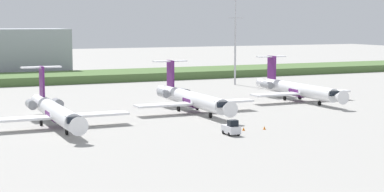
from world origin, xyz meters
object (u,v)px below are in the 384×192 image
(regional_jet_second, at_px, (192,98))
(safety_cone_mid_marker, at_px, (264,128))
(baggage_tug, at_px, (231,128))
(safety_cone_front_marker, at_px, (244,129))
(antenna_mast, at_px, (235,43))
(regional_jet_third, at_px, (297,89))
(regional_jet_nearest, at_px, (55,111))

(regional_jet_second, relative_size, safety_cone_mid_marker, 56.36)
(baggage_tug, xyz_separation_m, safety_cone_front_marker, (3.48, 2.59, -0.73))
(safety_cone_mid_marker, bearing_deg, antenna_mast, 65.93)
(regional_jet_second, xyz_separation_m, regional_jet_third, (26.88, 5.82, 0.00))
(regional_jet_nearest, bearing_deg, baggage_tug, -38.92)
(baggage_tug, bearing_deg, safety_cone_front_marker, 36.64)
(regional_jet_nearest, xyz_separation_m, regional_jet_second, (26.55, 6.22, 0.00))
(antenna_mast, relative_size, baggage_tug, 8.41)
(antenna_mast, distance_m, safety_cone_mid_marker, 70.38)
(antenna_mast, bearing_deg, baggage_tug, -118.25)
(regional_jet_second, bearing_deg, regional_jet_nearest, -166.82)
(regional_jet_second, xyz_separation_m, antenna_mast, (30.92, 41.45, 8.57))
(baggage_tug, bearing_deg, antenna_mast, 61.75)
(regional_jet_nearest, relative_size, safety_cone_mid_marker, 56.36)
(antenna_mast, distance_m, baggage_tug, 75.16)
(regional_jet_nearest, relative_size, baggage_tug, 9.69)
(safety_cone_front_marker, bearing_deg, regional_jet_nearest, 149.14)
(regional_jet_second, relative_size, safety_cone_front_marker, 56.36)
(regional_jet_third, xyz_separation_m, antenna_mast, (4.04, 35.63, 8.57))
(regional_jet_second, height_order, safety_cone_mid_marker, regional_jet_second)
(regional_jet_nearest, relative_size, regional_jet_third, 1.00)
(regional_jet_second, distance_m, antenna_mast, 52.42)
(regional_jet_third, bearing_deg, baggage_tug, -136.16)
(regional_jet_nearest, relative_size, regional_jet_second, 1.00)
(regional_jet_second, distance_m, safety_cone_mid_marker, 22.31)
(regional_jet_nearest, relative_size, safety_cone_front_marker, 56.36)
(regional_jet_third, xyz_separation_m, baggage_tug, (-31.22, -29.98, -1.53))
(antenna_mast, xyz_separation_m, safety_cone_mid_marker, (-28.37, -63.50, -10.83))
(regional_jet_nearest, height_order, antenna_mast, antenna_mast)
(antenna_mast, xyz_separation_m, baggage_tug, (-35.26, -65.61, -10.10))
(antenna_mast, height_order, safety_cone_mid_marker, antenna_mast)
(baggage_tug, height_order, safety_cone_front_marker, baggage_tug)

